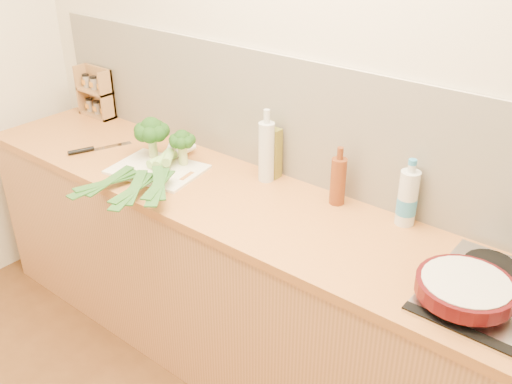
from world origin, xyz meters
TOP-DOWN VIEW (x-y plane):
  - room_shell at (0.00, 1.49)m, footprint 3.50×3.50m
  - counter at (0.00, 1.20)m, footprint 3.20×0.62m
  - chopping_board at (-0.59, 1.15)m, footprint 0.45×0.36m
  - broccoli_left at (-0.69, 1.23)m, footprint 0.17×0.17m
  - broccoli_right at (-0.53, 1.26)m, footprint 0.12×0.12m
  - leek_front at (-0.61, 1.13)m, footprint 0.11×0.70m
  - leek_mid at (-0.55, 1.12)m, footprint 0.33×0.66m
  - leek_back at (-0.49, 1.11)m, footprint 0.41×0.51m
  - chefs_knife at (-1.01, 1.09)m, footprint 0.14×0.31m
  - skillet at (0.87, 1.10)m, footprint 0.44×0.30m
  - spice_rack at (-1.39, 1.44)m, footprint 0.23×0.09m
  - oil_tin at (-0.15, 1.44)m, footprint 0.08×0.05m
  - glass_bottle at (-0.14, 1.39)m, footprint 0.07×0.07m
  - amber_bottle at (0.21, 1.41)m, footprint 0.06×0.06m
  - water_bottle at (0.50, 1.44)m, footprint 0.08×0.08m

SIDE VIEW (x-z plane):
  - counter at x=0.00m, z-range 0.00..0.90m
  - chopping_board at x=-0.59m, z-range 0.90..0.91m
  - chefs_knife at x=-1.01m, z-range 0.90..0.92m
  - leek_front at x=-0.61m, z-range 0.91..0.96m
  - leek_mid at x=-0.55m, z-range 0.93..0.97m
  - skillet at x=0.87m, z-range 0.94..0.99m
  - leek_back at x=-0.49m, z-range 0.95..0.99m
  - amber_bottle at x=0.21m, z-range 0.88..1.13m
  - water_bottle at x=0.50m, z-range 0.88..1.13m
  - oil_tin at x=-0.15m, z-range 0.89..1.15m
  - spice_rack at x=-1.39m, z-range 0.88..1.16m
  - broccoli_right at x=-0.53m, z-range 0.94..1.11m
  - glass_bottle at x=-0.14m, z-range 0.88..1.20m
  - broccoli_left at x=-0.69m, z-range 0.95..1.15m
  - room_shell at x=0.00m, z-range -0.58..2.92m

